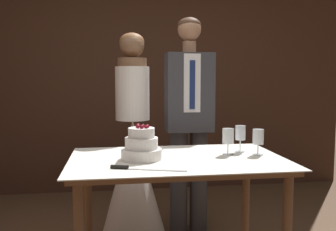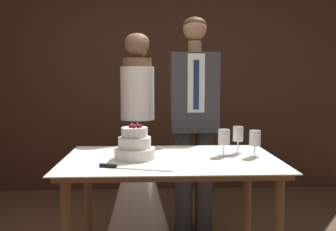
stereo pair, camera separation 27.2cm
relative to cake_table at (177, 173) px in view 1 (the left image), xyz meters
name	(u,v)px [view 1 (the left image)]	position (x,y,z in m)	size (l,w,h in m)	color
wall_back	(140,65)	(-0.08, 2.14, 0.75)	(4.95, 0.12, 2.94)	#472B1E
cake_table	(177,173)	(0.00, 0.00, 0.00)	(1.34, 0.86, 0.82)	brown
tiered_cake	(141,146)	(-0.22, -0.01, 0.18)	(0.25, 0.25, 0.22)	white
cake_knife	(134,168)	(-0.29, -0.26, 0.11)	(0.41, 0.15, 0.02)	silver
wine_glass_near	(258,138)	(0.54, 0.02, 0.21)	(0.07, 0.07, 0.17)	silver
wine_glass_middle	(228,137)	(0.34, 0.05, 0.22)	(0.08, 0.08, 0.17)	silver
wine_glass_far	(240,134)	(0.45, 0.12, 0.22)	(0.07, 0.07, 0.18)	silver
bride	(133,162)	(-0.24, 0.81, -0.11)	(0.54, 0.54, 1.69)	white
groom	(189,116)	(0.24, 0.81, 0.28)	(0.39, 0.25, 1.82)	#38383D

